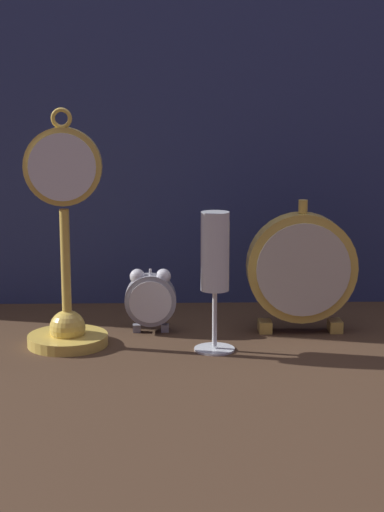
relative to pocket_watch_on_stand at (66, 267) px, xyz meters
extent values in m
plane|color=#422D1E|center=(0.18, -0.07, -0.12)|extent=(4.00, 4.00, 0.00)
cube|color=navy|center=(0.18, 0.25, 0.25)|extent=(1.51, 0.01, 0.75)
cylinder|color=gold|center=(0.00, 0.00, -0.11)|extent=(0.12, 0.12, 0.02)
sphere|color=gold|center=(0.00, 0.00, -0.09)|extent=(0.05, 0.05, 0.05)
cylinder|color=gold|center=(0.00, 0.00, -0.01)|extent=(0.01, 0.01, 0.19)
cylinder|color=gold|center=(0.00, 0.00, 0.15)|extent=(0.11, 0.02, 0.11)
cylinder|color=silver|center=(0.00, -0.01, 0.15)|extent=(0.10, 0.00, 0.10)
torus|color=gold|center=(0.00, 0.00, 0.21)|extent=(0.03, 0.01, 0.03)
cube|color=gray|center=(0.10, 0.07, -0.11)|extent=(0.01, 0.01, 0.01)
cube|color=gray|center=(0.14, 0.07, -0.11)|extent=(0.01, 0.01, 0.01)
cylinder|color=gray|center=(0.12, 0.07, -0.07)|extent=(0.08, 0.03, 0.08)
cylinder|color=silver|center=(0.12, 0.05, -0.07)|extent=(0.07, 0.00, 0.07)
sphere|color=silver|center=(0.10, 0.07, -0.03)|extent=(0.02, 0.02, 0.02)
sphere|color=silver|center=(0.14, 0.07, -0.03)|extent=(0.02, 0.02, 0.02)
cylinder|color=silver|center=(0.12, 0.07, -0.03)|extent=(0.00, 0.00, 0.01)
cube|color=gold|center=(0.30, 0.06, -0.11)|extent=(0.02, 0.03, 0.02)
cube|color=gold|center=(0.41, 0.06, -0.11)|extent=(0.02, 0.03, 0.02)
cylinder|color=gold|center=(0.35, 0.06, -0.02)|extent=(0.17, 0.04, 0.17)
cylinder|color=beige|center=(0.35, 0.04, -0.02)|extent=(0.14, 0.00, 0.14)
cylinder|color=gold|center=(0.35, 0.06, 0.08)|extent=(0.01, 0.01, 0.02)
cylinder|color=silver|center=(0.22, -0.03, -0.12)|extent=(0.06, 0.06, 0.01)
cylinder|color=silver|center=(0.22, -0.03, -0.07)|extent=(0.01, 0.01, 0.08)
cylinder|color=white|center=(0.22, -0.03, 0.03)|extent=(0.04, 0.04, 0.11)
cylinder|color=#E5D17F|center=(0.22, -0.03, 0.01)|extent=(0.04, 0.04, 0.07)
camera|label=1|loc=(0.15, -1.22, 0.26)|focal=60.00mm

